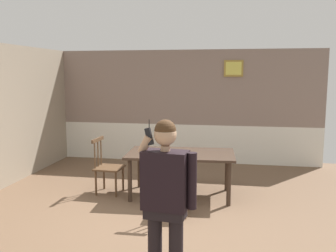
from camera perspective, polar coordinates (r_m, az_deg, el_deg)
ground_plane at (r=5.38m, az=-2.28°, el=-14.48°), size 7.98×7.98×0.00m
room_back_partition at (r=8.59m, az=2.92°, el=2.72°), size 6.13×0.17×2.61m
dining_table at (r=6.21m, az=2.00°, el=-4.91°), size 1.84×1.08×0.75m
chair_near_window at (r=6.49m, az=-9.42°, el=-6.21°), size 0.47×0.47×0.97m
chair_by_doorway at (r=5.42m, az=1.16°, el=-9.10°), size 0.41×0.41×0.97m
person_figure at (r=3.53m, az=-0.31°, el=-10.32°), size 0.59×0.28×1.65m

